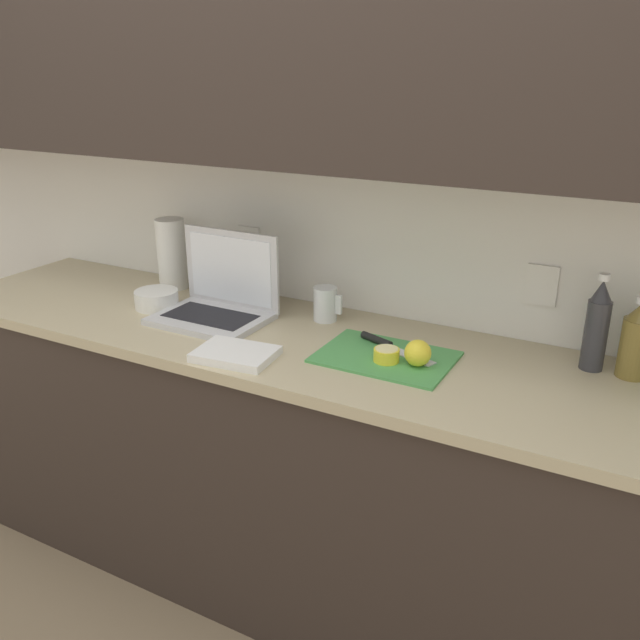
% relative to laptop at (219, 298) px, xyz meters
% --- Properties ---
extents(ground_plane, '(12.00, 12.00, 0.00)m').
position_rel_laptop_xyz_m(ground_plane, '(0.24, -0.04, -0.99)').
color(ground_plane, '#847056').
rests_on(ground_plane, ground).
extents(wall_back, '(5.20, 0.38, 2.60)m').
position_rel_laptop_xyz_m(wall_back, '(0.24, 0.20, 0.57)').
color(wall_back, white).
rests_on(wall_back, ground_plane).
extents(counter_unit, '(2.47, 0.63, 0.92)m').
position_rel_laptop_xyz_m(counter_unit, '(0.21, -0.04, -0.52)').
color(counter_unit, '#332823').
rests_on(counter_unit, ground_plane).
extents(laptop, '(0.36, 0.26, 0.27)m').
position_rel_laptop_xyz_m(laptop, '(0.00, 0.00, 0.00)').
color(laptop, silver).
rests_on(laptop, counter_unit).
extents(cutting_board, '(0.37, 0.27, 0.01)m').
position_rel_laptop_xyz_m(cutting_board, '(0.61, -0.05, -0.06)').
color(cutting_board, '#4C9E51').
rests_on(cutting_board, counter_unit).
extents(knife, '(0.26, 0.12, 0.02)m').
position_rel_laptop_xyz_m(knife, '(0.58, 0.02, -0.05)').
color(knife, silver).
rests_on(knife, cutting_board).
extents(lemon_half_cut, '(0.07, 0.07, 0.04)m').
position_rel_laptop_xyz_m(lemon_half_cut, '(0.63, -0.08, -0.04)').
color(lemon_half_cut, yellow).
rests_on(lemon_half_cut, cutting_board).
extents(lemon_whole_beside, '(0.07, 0.07, 0.07)m').
position_rel_laptop_xyz_m(lemon_whole_beside, '(0.71, -0.06, -0.02)').
color(lemon_whole_beside, yellow).
rests_on(lemon_whole_beside, cutting_board).
extents(bottle_green_soda, '(0.06, 0.06, 0.27)m').
position_rel_laptop_xyz_m(bottle_green_soda, '(1.13, 0.16, 0.06)').
color(bottle_green_soda, '#333338').
rests_on(bottle_green_soda, counter_unit).
extents(bottle_oil_tall, '(0.08, 0.08, 0.22)m').
position_rel_laptop_xyz_m(bottle_oil_tall, '(1.23, 0.16, 0.04)').
color(bottle_oil_tall, olive).
rests_on(bottle_oil_tall, counter_unit).
extents(measuring_cup, '(0.10, 0.08, 0.11)m').
position_rel_laptop_xyz_m(measuring_cup, '(0.32, 0.14, -0.01)').
color(measuring_cup, silver).
rests_on(measuring_cup, counter_unit).
extents(bowl_white, '(0.15, 0.15, 0.06)m').
position_rel_laptop_xyz_m(bowl_white, '(-0.24, -0.03, -0.03)').
color(bowl_white, white).
rests_on(bowl_white, counter_unit).
extents(paper_towel_roll, '(0.10, 0.10, 0.26)m').
position_rel_laptop_xyz_m(paper_towel_roll, '(-0.33, 0.17, 0.06)').
color(paper_towel_roll, white).
rests_on(paper_towel_roll, counter_unit).
extents(dish_towel, '(0.24, 0.18, 0.02)m').
position_rel_laptop_xyz_m(dish_towel, '(0.24, -0.25, -0.05)').
color(dish_towel, white).
rests_on(dish_towel, counter_unit).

